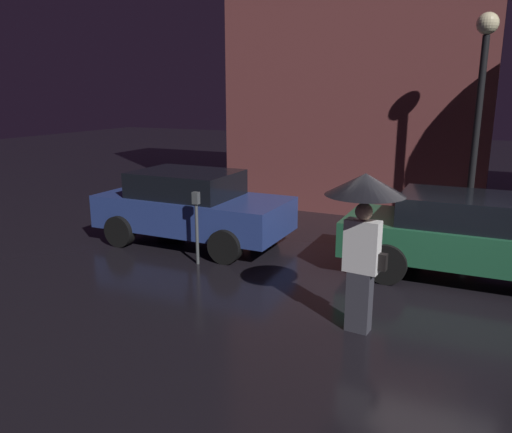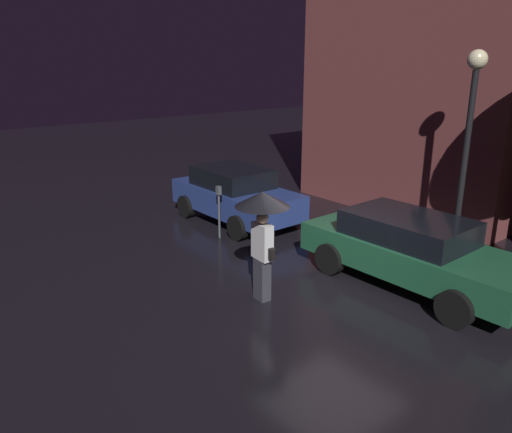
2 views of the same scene
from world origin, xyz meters
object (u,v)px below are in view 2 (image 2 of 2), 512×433
(parked_car_blue, at_px, (235,194))
(parking_meter, at_px, (219,206))
(parked_car_green, at_px, (412,249))
(street_lamp_near, at_px, (470,118))
(pedestrian_with_umbrella, at_px, (262,217))

(parked_car_blue, distance_m, parking_meter, 1.42)
(parking_meter, bearing_deg, parked_car_green, 16.29)
(parked_car_blue, relative_size, street_lamp_near, 0.87)
(pedestrian_with_umbrella, height_order, parking_meter, pedestrian_with_umbrella)
(parked_car_blue, height_order, parking_meter, parked_car_blue)
(parked_car_blue, distance_m, street_lamp_near, 6.32)
(parked_car_blue, bearing_deg, street_lamp_near, 25.41)
(pedestrian_with_umbrella, bearing_deg, parking_meter, 163.23)
(street_lamp_near, bearing_deg, parked_car_blue, -154.56)
(parked_car_blue, distance_m, pedestrian_with_umbrella, 4.99)
(parking_meter, bearing_deg, street_lamp_near, 39.46)
(parked_car_blue, distance_m, parked_car_green, 5.61)
(street_lamp_near, bearing_deg, pedestrian_with_umbrella, -101.93)
(parked_car_green, relative_size, pedestrian_with_umbrella, 2.19)
(parked_car_blue, relative_size, pedestrian_with_umbrella, 1.88)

